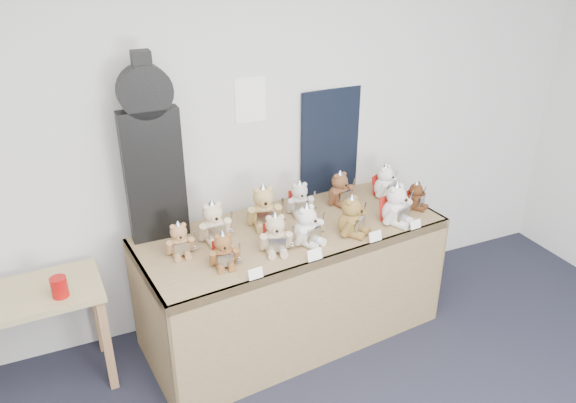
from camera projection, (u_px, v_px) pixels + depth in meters
name	position (u px, v px, depth m)	size (l,w,h in m)	color
room_shell	(251.00, 100.00, 3.59)	(6.00, 6.00, 6.00)	white
display_table	(298.00, 258.00, 3.62)	(2.04, 1.02, 0.82)	brown
side_table	(29.00, 311.00, 3.24)	(0.85, 0.49, 0.69)	#997F52
guitar_case	(152.00, 152.00, 3.28)	(0.35, 0.11, 1.15)	black
navy_board	(336.00, 141.00, 3.99)	(0.57, 0.02, 0.76)	black
red_cup	(59.00, 287.00, 3.14)	(0.09, 0.09, 0.12)	#AF0C0B
teddy_front_far_left	(224.00, 251.00, 3.18)	(0.20, 0.17, 0.24)	brown
teddy_front_left	(275.00, 235.00, 3.32)	(0.22, 0.20, 0.27)	tan
teddy_front_centre	(307.00, 226.00, 3.40)	(0.24, 0.23, 0.29)	silver
teddy_front_right	(352.00, 217.00, 3.51)	(0.24, 0.24, 0.29)	olive
teddy_front_far_right	(396.00, 206.00, 3.64)	(0.25, 0.24, 0.31)	silver
teddy_front_end	(416.00, 197.00, 3.84)	(0.18, 0.17, 0.21)	#4F2E1B
teddy_back_left	(213.00, 223.00, 3.44)	(0.24, 0.20, 0.29)	beige
teddy_back_centre_left	(264.00, 208.00, 3.60)	(0.26, 0.22, 0.31)	tan
teddy_back_centre_right	(300.00, 199.00, 3.77)	(0.21, 0.18, 0.26)	beige
teddy_back_right	(340.00, 190.00, 3.89)	(0.22, 0.20, 0.27)	brown
teddy_back_end	(385.00, 182.00, 4.01)	(0.22, 0.21, 0.26)	white
teddy_back_far_left	(180.00, 241.00, 3.29)	(0.19, 0.15, 0.23)	#A7794E
entry_card_a	(256.00, 274.00, 3.09)	(0.09, 0.00, 0.06)	white
entry_card_b	(315.00, 255.00, 3.26)	(0.10, 0.00, 0.07)	white
entry_card_c	(375.00, 236.00, 3.45)	(0.09, 0.00, 0.07)	white
entry_card_d	(416.00, 224.00, 3.60)	(0.08, 0.00, 0.06)	white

